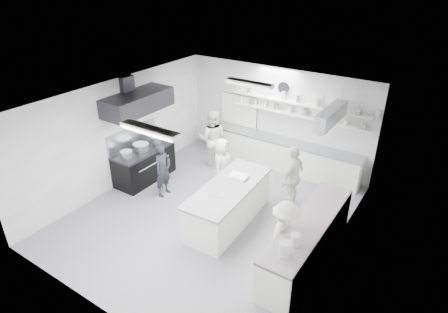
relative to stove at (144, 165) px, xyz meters
The scene contains 27 objects.
floor 2.67m from the stove, ahead, with size 6.00×7.00×0.02m, color gray.
ceiling 3.67m from the stove, ahead, with size 6.00×7.00×0.02m, color white.
wall_back 4.18m from the stove, 50.01° to the left, with size 6.00×0.04×3.00m, color white.
wall_front 4.80m from the stove, 56.31° to the right, with size 6.00×0.04×3.00m, color white.
wall_left 1.19m from the stove, 135.00° to the right, with size 0.04×7.00×3.00m, color white.
wall_right 5.71m from the stove, ahead, with size 0.04×7.00×3.00m, color white.
stove is the anchor object (origin of this frame).
exhaust_hood 1.90m from the stove, 90.00° to the right, with size 0.85×2.00×0.50m, color black.
back_counter 4.03m from the stove, 43.99° to the left, with size 5.00×0.60×0.92m, color white.
shelf_lower 4.63m from the stove, 41.99° to the left, with size 4.20×0.26×0.04m, color white.
shelf_upper 4.74m from the stove, 41.99° to the left, with size 4.20×0.26×0.04m, color white.
pass_through_window 3.49m from the stove, 67.12° to the left, with size 1.30×0.04×1.00m, color black.
wall_clock 4.60m from the stove, 47.54° to the left, with size 0.32×0.32×0.05m, color white.
right_counter 5.28m from the stove, ahead, with size 0.74×3.30×0.94m, color white.
pot_rack 5.35m from the stove, 23.50° to the left, with size 0.30×1.60×0.40m, color #9DA1A7.
light_fixture_front 4.22m from the stove, 40.24° to the right, with size 1.30×0.25×0.10m, color white.
light_fixture_rear 3.86m from the stove, 28.30° to the left, with size 1.30×0.25×0.10m, color white.
prep_island 3.17m from the stove, ahead, with size 0.96×2.57×0.95m, color white.
stove_pot 0.58m from the stove, 90.00° to the right, with size 0.44×0.44×0.23m, color #9DA1A7.
cook_stove 1.12m from the stove, 17.36° to the right, with size 0.55×0.36×1.51m, color black.
cook_back 2.18m from the stove, 58.54° to the left, with size 0.87×0.67×1.78m, color white.
cook_island_left 2.31m from the stove, 20.95° to the left, with size 0.73×0.48×1.50m, color white.
cook_island_right 4.27m from the stove, 14.82° to the left, with size 1.00×0.41×1.70m, color white.
cook_right 5.05m from the stove, 12.14° to the right, with size 1.01×0.58×1.56m, color white.
bowl_island_a 3.15m from the stove, 15.20° to the right, with size 0.23×0.23×0.06m, color #9DA1A7.
bowl_island_b 3.33m from the stove, 14.78° to the right, with size 0.22×0.22×0.07m, color white.
bowl_right 5.31m from the stove, 16.50° to the right, with size 0.21×0.21×0.05m, color white.
Camera 1 is at (4.67, -6.38, 5.66)m, focal length 30.53 mm.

